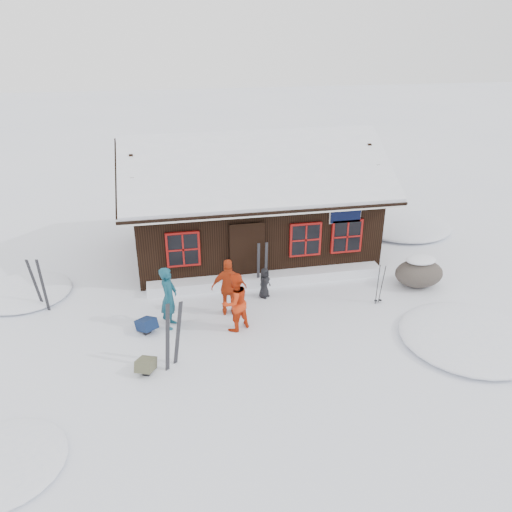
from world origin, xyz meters
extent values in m
plane|color=white|center=(0.00, 0.00, 0.00)|extent=(120.00, 120.00, 0.00)
cube|color=black|center=(1.50, 5.00, 1.25)|extent=(8.00, 5.00, 2.50)
cube|color=black|center=(1.50, 3.52, 3.35)|extent=(8.90, 3.14, 1.88)
cube|color=black|center=(1.50, 6.47, 3.35)|extent=(8.90, 3.14, 1.88)
cube|color=white|center=(1.50, 3.52, 3.49)|extent=(8.72, 3.07, 1.86)
cube|color=white|center=(1.50, 6.47, 3.49)|extent=(8.72, 3.07, 1.86)
cube|color=white|center=(1.50, 5.00, 4.22)|extent=(8.81, 0.22, 0.14)
cube|color=silver|center=(1.50, 2.05, 2.48)|extent=(8.90, 0.10, 0.20)
cube|color=black|center=(0.90, 2.45, 1.00)|extent=(1.00, 0.10, 2.00)
cube|color=black|center=(4.10, 2.42, 2.15)|extent=(1.00, 0.06, 0.60)
cube|color=maroon|center=(-1.10, 2.44, 1.35)|extent=(1.04, 0.10, 1.14)
cube|color=black|center=(-1.10, 2.40, 1.35)|extent=(0.90, 0.04, 1.00)
cube|color=maroon|center=(2.80, 2.44, 1.35)|extent=(1.04, 0.10, 1.14)
cube|color=black|center=(2.80, 2.40, 1.35)|extent=(0.90, 0.04, 1.00)
cube|color=maroon|center=(4.20, 2.44, 1.35)|extent=(1.04, 0.10, 1.14)
cube|color=black|center=(4.20, 2.40, 1.35)|extent=(0.90, 0.04, 1.00)
cube|color=white|center=(1.50, 2.25, 0.17)|extent=(7.60, 0.60, 0.35)
ellipsoid|color=white|center=(-6.00, 3.00, 0.00)|extent=(2.80, 2.80, 0.34)
ellipsoid|color=white|center=(6.00, -2.00, 0.00)|extent=(3.60, 3.60, 0.43)
ellipsoid|color=white|center=(-5.00, -4.00, 0.00)|extent=(2.40, 2.40, 0.29)
ellipsoid|color=white|center=(8.00, 6.00, 0.00)|extent=(4.00, 4.00, 0.48)
imported|color=#114252|center=(-1.66, 0.30, 0.89)|extent=(0.61, 0.75, 1.79)
imported|color=red|center=(0.08, -0.20, 0.83)|extent=(1.01, 0.94, 1.67)
imported|color=#BB3613|center=(0.04, 0.63, 0.85)|extent=(1.05, 0.55, 1.71)
imported|color=black|center=(1.23, 1.39, 0.48)|extent=(0.55, 0.55, 0.96)
ellipsoid|color=#554C44|center=(6.21, 1.15, 0.43)|extent=(1.55, 1.16, 0.85)
ellipsoid|color=white|center=(6.21, 1.15, 0.79)|extent=(0.98, 0.70, 0.22)
cube|color=black|center=(-1.77, -1.57, 0.83)|extent=(0.24, 0.27, 1.76)
cube|color=black|center=(-1.51, -1.42, 0.83)|extent=(0.34, 0.08, 1.76)
cube|color=black|center=(-5.41, 2.08, 0.76)|extent=(0.31, 0.08, 1.62)
cube|color=black|center=(-5.18, 1.95, 0.76)|extent=(0.21, 0.25, 1.62)
cube|color=black|center=(1.18, 2.07, 0.73)|extent=(0.11, 0.05, 1.55)
cube|color=black|center=(1.44, 2.10, 0.73)|extent=(0.11, 0.04, 1.55)
cylinder|color=black|center=(4.43, 0.35, 0.60)|extent=(0.09, 0.11, 1.29)
cylinder|color=black|center=(4.57, 0.35, 0.60)|extent=(0.09, 0.11, 1.29)
cube|color=#0F1F43|center=(-2.31, 0.15, 0.15)|extent=(0.64, 0.68, 0.30)
cube|color=#4F4F38|center=(-2.33, -1.65, 0.14)|extent=(0.54, 0.62, 0.28)
camera|label=1|loc=(-1.68, -11.71, 7.52)|focal=35.00mm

